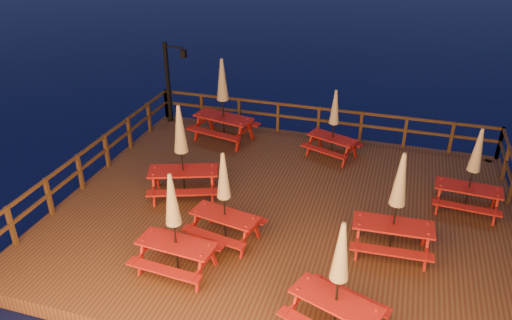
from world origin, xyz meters
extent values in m
plane|color=black|center=(0.00, 0.00, 0.00)|extent=(500.00, 500.00, 0.00)
cube|color=#492417|center=(0.00, 0.00, 0.20)|extent=(12.00, 10.00, 0.40)
cylinder|color=#3B2112|center=(-5.60, 4.60, -0.30)|extent=(0.24, 0.24, 1.40)
cylinder|color=#3B2112|center=(0.00, 4.60, -0.30)|extent=(0.24, 0.24, 1.40)
cylinder|color=#3B2112|center=(5.60, 4.60, -0.30)|extent=(0.24, 0.24, 1.40)
cube|color=#3B2112|center=(0.00, 4.85, 1.45)|extent=(11.70, 0.06, 0.09)
cube|color=#3B2112|center=(0.00, 4.85, 1.01)|extent=(11.70, 0.06, 0.09)
cube|color=#3B2112|center=(-4.68, 4.85, 0.95)|extent=(0.10, 0.10, 1.10)
cube|color=#3B2112|center=(0.00, 4.85, 0.95)|extent=(0.10, 0.10, 1.10)
cube|color=#3B2112|center=(4.68, 4.85, 0.95)|extent=(0.10, 0.10, 1.10)
cube|color=#3B2112|center=(-5.85, 0.00, 1.45)|extent=(0.06, 9.70, 0.09)
cube|color=#3B2112|center=(-5.85, 0.00, 1.01)|extent=(0.06, 9.70, 0.09)
cube|color=#3B2112|center=(-5.85, 0.00, 0.95)|extent=(0.10, 0.10, 1.10)
cube|color=#3B2112|center=(-5.85, 3.88, 0.95)|extent=(0.10, 0.10, 1.10)
cube|color=#3B2112|center=(5.85, 3.88, 0.95)|extent=(0.10, 0.10, 1.10)
cube|color=black|center=(-5.55, 4.55, 1.90)|extent=(0.12, 0.12, 3.00)
cube|color=black|center=(-5.20, 4.55, 3.25)|extent=(0.70, 0.06, 0.06)
cube|color=black|center=(-4.85, 4.55, 3.05)|extent=(0.18, 0.18, 0.28)
sphere|color=#EAA55D|center=(-4.85, 4.55, 3.05)|extent=(0.14, 0.14, 0.14)
cube|color=maroon|center=(-3.07, 3.61, 1.24)|extent=(2.14, 1.20, 0.06)
cube|color=maroon|center=(-2.92, 4.26, 0.90)|extent=(2.04, 0.75, 0.06)
cube|color=maroon|center=(-3.22, 2.95, 0.90)|extent=(2.04, 0.75, 0.06)
cube|color=maroon|center=(-3.81, 4.15, 0.82)|extent=(0.09, 0.12, 0.84)
cube|color=maroon|center=(-3.97, 3.43, 0.82)|extent=(0.09, 0.12, 0.84)
cube|color=maroon|center=(-2.17, 3.78, 0.82)|extent=(0.09, 0.12, 0.84)
cube|color=maroon|center=(-2.33, 3.06, 0.82)|extent=(0.09, 0.12, 0.84)
cylinder|color=black|center=(-3.07, 3.61, 1.80)|extent=(0.05, 0.05, 2.80)
cone|color=tan|center=(-3.07, 3.61, 2.58)|extent=(0.40, 0.40, 1.40)
sphere|color=black|center=(-3.07, 3.61, 3.23)|extent=(0.08, 0.08, 0.08)
cube|color=maroon|center=(2.86, -1.06, 1.17)|extent=(1.88, 0.82, 0.05)
cube|color=maroon|center=(2.83, -0.45, 0.86)|extent=(1.86, 0.39, 0.05)
cube|color=maroon|center=(2.90, -1.68, 0.86)|extent=(1.86, 0.39, 0.05)
cube|color=maroon|center=(2.08, -0.76, 0.79)|extent=(0.07, 0.11, 0.77)
cube|color=maroon|center=(2.11, -1.44, 0.79)|extent=(0.07, 0.11, 0.77)
cube|color=maroon|center=(3.62, -0.68, 0.79)|extent=(0.07, 0.11, 0.77)
cube|color=maroon|center=(3.65, -1.36, 0.79)|extent=(0.07, 0.11, 0.77)
cylinder|color=black|center=(2.86, -1.06, 1.68)|extent=(0.05, 0.05, 2.57)
cone|color=tan|center=(2.86, -1.06, 2.40)|extent=(0.37, 0.37, 1.28)
sphere|color=black|center=(2.86, -1.06, 3.00)|extent=(0.07, 0.07, 0.07)
cube|color=maroon|center=(-2.86, -0.17, 1.20)|extent=(2.05, 1.35, 0.05)
cube|color=maroon|center=(-3.08, 0.43, 0.88)|extent=(1.90, 0.93, 0.05)
cube|color=maroon|center=(-2.64, -0.76, 0.88)|extent=(1.90, 0.93, 0.05)
cube|color=maroon|center=(-3.73, -0.11, 0.80)|extent=(0.10, 0.12, 0.80)
cube|color=maroon|center=(-3.49, -0.77, 0.80)|extent=(0.10, 0.12, 0.80)
cube|color=maroon|center=(-2.23, 0.44, 0.80)|extent=(0.10, 0.12, 0.80)
cube|color=maroon|center=(-1.99, -0.22, 0.80)|extent=(0.10, 0.12, 0.80)
cylinder|color=black|center=(-2.86, -0.17, 1.73)|extent=(0.05, 0.05, 2.65)
cone|color=tan|center=(-2.86, -0.17, 2.47)|extent=(0.38, 0.38, 1.33)
sphere|color=black|center=(-2.86, -0.17, 3.09)|extent=(0.07, 0.07, 0.07)
cube|color=maroon|center=(1.98, -3.85, 1.13)|extent=(1.89, 1.24, 0.05)
cube|color=maroon|center=(2.18, -3.30, 0.84)|extent=(1.75, 0.86, 0.05)
cube|color=maroon|center=(1.40, -3.30, 0.77)|extent=(0.09, 0.11, 0.73)
cube|color=maroon|center=(1.18, -3.90, 0.77)|extent=(0.09, 0.11, 0.73)
cylinder|color=black|center=(1.98, -3.85, 1.62)|extent=(0.04, 0.04, 2.44)
cone|color=tan|center=(1.98, -3.85, 2.31)|extent=(0.35, 0.35, 1.22)
sphere|color=black|center=(1.98, -3.85, 2.87)|extent=(0.07, 0.07, 0.07)
cube|color=maroon|center=(4.68, 1.35, 1.10)|extent=(1.73, 0.77, 0.05)
cube|color=maroon|center=(4.71, 1.91, 0.82)|extent=(1.70, 0.38, 0.05)
cube|color=maroon|center=(4.64, 0.79, 0.82)|extent=(1.70, 0.38, 0.05)
cube|color=maroon|center=(3.99, 1.71, 0.75)|extent=(0.06, 0.10, 0.70)
cube|color=maroon|center=(3.95, 1.09, 0.75)|extent=(0.06, 0.10, 0.70)
cube|color=maroon|center=(5.40, 1.61, 0.75)|extent=(0.06, 0.10, 0.70)
cube|color=maroon|center=(5.36, 0.99, 0.75)|extent=(0.06, 0.10, 0.70)
cylinder|color=black|center=(4.68, 1.35, 1.57)|extent=(0.04, 0.04, 2.35)
cone|color=tan|center=(4.68, 1.35, 2.23)|extent=(0.34, 0.34, 1.17)
sphere|color=black|center=(4.68, 1.35, 2.78)|extent=(0.07, 0.07, 0.07)
cube|color=maroon|center=(-1.69, -3.13, 1.13)|extent=(1.79, 0.81, 0.05)
cube|color=maroon|center=(-1.65, -2.55, 0.84)|extent=(1.76, 0.41, 0.05)
cube|color=maroon|center=(-1.74, -3.71, 0.84)|extent=(1.76, 0.41, 0.05)
cube|color=maroon|center=(-2.39, -2.75, 0.76)|extent=(0.07, 0.10, 0.73)
cube|color=maroon|center=(-2.44, -3.39, 0.76)|extent=(0.07, 0.10, 0.73)
cube|color=maroon|center=(-0.94, -2.87, 0.76)|extent=(0.07, 0.10, 0.73)
cube|color=maroon|center=(-0.99, -3.51, 0.76)|extent=(0.07, 0.10, 0.73)
cylinder|color=black|center=(-1.69, -3.13, 1.61)|extent=(0.04, 0.04, 2.42)
cone|color=tan|center=(-1.69, -3.13, 2.29)|extent=(0.35, 0.35, 1.21)
sphere|color=black|center=(-1.69, -3.13, 2.85)|extent=(0.07, 0.07, 0.07)
cube|color=maroon|center=(-1.05, -1.74, 1.10)|extent=(1.76, 0.95, 0.05)
cube|color=maroon|center=(-0.95, -1.19, 0.82)|extent=(1.69, 0.57, 0.05)
cube|color=maroon|center=(-1.16, -2.28, 0.82)|extent=(1.69, 0.57, 0.05)
cube|color=maroon|center=(-1.68, -1.31, 0.75)|extent=(0.07, 0.10, 0.70)
cube|color=maroon|center=(-1.80, -1.91, 0.75)|extent=(0.07, 0.10, 0.70)
cube|color=maroon|center=(-0.31, -1.57, 0.75)|extent=(0.07, 0.10, 0.70)
cube|color=maroon|center=(-0.43, -2.17, 0.75)|extent=(0.07, 0.10, 0.70)
cylinder|color=black|center=(-1.05, -1.74, 1.56)|extent=(0.04, 0.04, 2.32)
cone|color=tan|center=(-1.05, -1.74, 2.21)|extent=(0.33, 0.33, 1.16)
sphere|color=black|center=(-1.05, -1.74, 2.75)|extent=(0.06, 0.06, 0.06)
cube|color=maroon|center=(0.71, 3.46, 1.06)|extent=(1.71, 1.14, 0.04)
cube|color=maroon|center=(0.90, 3.95, 0.80)|extent=(1.58, 0.80, 0.04)
cube|color=maroon|center=(0.52, 2.96, 0.80)|extent=(1.58, 0.80, 0.04)
cube|color=maroon|center=(0.20, 3.96, 0.73)|extent=(0.08, 0.10, 0.66)
cube|color=maroon|center=(-0.01, 3.42, 0.73)|extent=(0.08, 0.10, 0.66)
cube|color=maroon|center=(1.44, 3.49, 0.73)|extent=(0.08, 0.10, 0.66)
cube|color=maroon|center=(1.23, 2.95, 0.73)|extent=(0.08, 0.10, 0.66)
cylinder|color=black|center=(0.71, 3.46, 1.51)|extent=(0.04, 0.04, 2.21)
cone|color=tan|center=(0.71, 3.46, 2.12)|extent=(0.32, 0.32, 1.11)
sphere|color=black|center=(0.71, 3.46, 2.64)|extent=(0.06, 0.06, 0.06)
camera|label=1|loc=(2.60, -11.08, 7.93)|focal=35.00mm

